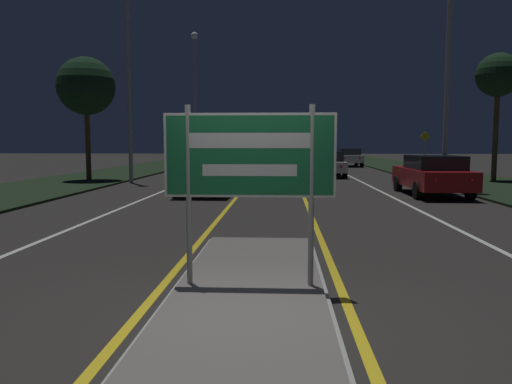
{
  "coord_description": "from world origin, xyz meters",
  "views": [
    {
      "loc": [
        0.4,
        -5.08,
        1.87
      ],
      "look_at": [
        0.0,
        2.53,
        1.12
      ],
      "focal_mm": 35.0,
      "sensor_mm": 36.0,
      "label": 1
    }
  ],
  "objects_px": {
    "streetlight_left_far": "(195,81)",
    "car_receding_2": "(348,157)",
    "streetlight_left_near": "(128,44)",
    "streetlight_right_near": "(449,33)",
    "car_receding_0": "(432,174)",
    "warning_sign": "(425,148)",
    "highway_sign": "(250,162)",
    "car_approaching_0": "(207,174)",
    "car_receding_1": "(326,163)"
  },
  "relations": [
    {
      "from": "streetlight_left_near",
      "to": "car_receding_2",
      "type": "xyz_separation_m",
      "value": [
        12.25,
        17.07,
        -5.54
      ]
    },
    {
      "from": "streetlight_left_near",
      "to": "streetlight_right_near",
      "type": "bearing_deg",
      "value": -16.06
    },
    {
      "from": "car_receding_1",
      "to": "streetlight_right_near",
      "type": "bearing_deg",
      "value": -67.82
    },
    {
      "from": "streetlight_right_near",
      "to": "warning_sign",
      "type": "xyz_separation_m",
      "value": [
        2.04,
        9.94,
        -4.3
      ]
    },
    {
      "from": "streetlight_right_near",
      "to": "car_receding_2",
      "type": "height_order",
      "value": "streetlight_right_near"
    },
    {
      "from": "streetlight_left_near",
      "to": "streetlight_left_far",
      "type": "relative_size",
      "value": 0.97
    },
    {
      "from": "highway_sign",
      "to": "streetlight_left_far",
      "type": "bearing_deg",
      "value": 101.0
    },
    {
      "from": "streetlight_left_near",
      "to": "streetlight_left_far",
      "type": "xyz_separation_m",
      "value": [
        0.28,
        15.86,
        0.26
      ]
    },
    {
      "from": "warning_sign",
      "to": "car_approaching_0",
      "type": "bearing_deg",
      "value": -135.77
    },
    {
      "from": "streetlight_left_far",
      "to": "streetlight_right_near",
      "type": "distance_m",
      "value": 23.43
    },
    {
      "from": "car_receding_2",
      "to": "car_approaching_0",
      "type": "distance_m",
      "value": 22.94
    },
    {
      "from": "streetlight_left_near",
      "to": "streetlight_left_far",
      "type": "bearing_deg",
      "value": 88.98
    },
    {
      "from": "streetlight_left_far",
      "to": "car_receding_2",
      "type": "xyz_separation_m",
      "value": [
        11.97,
        1.21,
        -5.8
      ]
    },
    {
      "from": "car_receding_1",
      "to": "warning_sign",
      "type": "height_order",
      "value": "warning_sign"
    },
    {
      "from": "car_receding_0",
      "to": "warning_sign",
      "type": "relative_size",
      "value": 1.91
    },
    {
      "from": "highway_sign",
      "to": "car_receding_1",
      "type": "xyz_separation_m",
      "value": [
        2.85,
        21.78,
        -0.91
      ]
    },
    {
      "from": "car_receding_0",
      "to": "car_receding_1",
      "type": "bearing_deg",
      "value": 106.29
    },
    {
      "from": "car_receding_0",
      "to": "car_approaching_0",
      "type": "xyz_separation_m",
      "value": [
        -8.11,
        0.35,
        -0.02
      ]
    },
    {
      "from": "highway_sign",
      "to": "streetlight_right_near",
      "type": "xyz_separation_m",
      "value": [
        6.47,
        12.91,
        4.2
      ]
    },
    {
      "from": "highway_sign",
      "to": "car_receding_2",
      "type": "distance_m",
      "value": 34.22
    },
    {
      "from": "car_receding_0",
      "to": "streetlight_left_far",
      "type": "bearing_deg",
      "value": 120.31
    },
    {
      "from": "streetlight_right_near",
      "to": "warning_sign",
      "type": "relative_size",
      "value": 3.5
    },
    {
      "from": "car_receding_1",
      "to": "warning_sign",
      "type": "bearing_deg",
      "value": 10.64
    },
    {
      "from": "car_receding_1",
      "to": "car_approaching_0",
      "type": "relative_size",
      "value": 1.03
    },
    {
      "from": "car_receding_0",
      "to": "car_receding_2",
      "type": "relative_size",
      "value": 0.99
    },
    {
      "from": "car_receding_2",
      "to": "car_receding_0",
      "type": "bearing_deg",
      "value": -89.76
    },
    {
      "from": "car_receding_2",
      "to": "car_approaching_0",
      "type": "height_order",
      "value": "car_receding_2"
    },
    {
      "from": "streetlight_right_near",
      "to": "warning_sign",
      "type": "bearing_deg",
      "value": 78.4
    },
    {
      "from": "car_approaching_0",
      "to": "streetlight_right_near",
      "type": "bearing_deg",
      "value": 4.25
    },
    {
      "from": "streetlight_left_near",
      "to": "car_approaching_0",
      "type": "height_order",
      "value": "streetlight_left_near"
    },
    {
      "from": "streetlight_right_near",
      "to": "car_receding_0",
      "type": "bearing_deg",
      "value": -125.77
    },
    {
      "from": "warning_sign",
      "to": "streetlight_right_near",
      "type": "bearing_deg",
      "value": -101.6
    },
    {
      "from": "highway_sign",
      "to": "streetlight_right_near",
      "type": "bearing_deg",
      "value": 63.38
    },
    {
      "from": "streetlight_left_far",
      "to": "streetlight_right_near",
      "type": "xyz_separation_m",
      "value": [
        12.79,
        -19.62,
        -0.72
      ]
    },
    {
      "from": "car_receding_1",
      "to": "car_approaching_0",
      "type": "bearing_deg",
      "value": -118.73
    },
    {
      "from": "car_receding_0",
      "to": "car_receding_2",
      "type": "height_order",
      "value": "car_receding_0"
    },
    {
      "from": "streetlight_left_far",
      "to": "car_approaching_0",
      "type": "height_order",
      "value": "streetlight_left_far"
    },
    {
      "from": "streetlight_right_near",
      "to": "streetlight_left_near",
      "type": "bearing_deg",
      "value": 163.94
    },
    {
      "from": "streetlight_left_near",
      "to": "car_approaching_0",
      "type": "bearing_deg",
      "value": -46.26
    },
    {
      "from": "car_receding_0",
      "to": "warning_sign",
      "type": "distance_m",
      "value": 11.32
    },
    {
      "from": "streetlight_left_far",
      "to": "car_receding_2",
      "type": "bearing_deg",
      "value": 5.78
    },
    {
      "from": "streetlight_left_near",
      "to": "streetlight_right_near",
      "type": "distance_m",
      "value": 13.61
    },
    {
      "from": "car_receding_0",
      "to": "car_receding_1",
      "type": "relative_size",
      "value": 0.97
    },
    {
      "from": "streetlight_left_far",
      "to": "car_approaching_0",
      "type": "bearing_deg",
      "value": -78.99
    },
    {
      "from": "streetlight_left_far",
      "to": "car_receding_2",
      "type": "relative_size",
      "value": 2.19
    },
    {
      "from": "streetlight_left_far",
      "to": "streetlight_right_near",
      "type": "relative_size",
      "value": 1.2
    },
    {
      "from": "streetlight_right_near",
      "to": "car_receding_1",
      "type": "height_order",
      "value": "streetlight_right_near"
    },
    {
      "from": "streetlight_left_near",
      "to": "car_receding_1",
      "type": "height_order",
      "value": "streetlight_left_near"
    },
    {
      "from": "highway_sign",
      "to": "car_approaching_0",
      "type": "height_order",
      "value": "highway_sign"
    },
    {
      "from": "highway_sign",
      "to": "car_approaching_0",
      "type": "bearing_deg",
      "value": 100.97
    }
  ]
}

